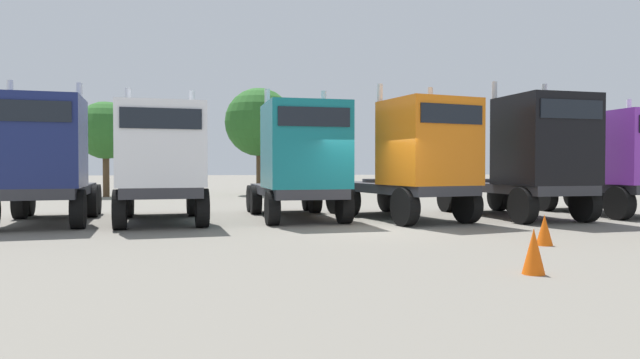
# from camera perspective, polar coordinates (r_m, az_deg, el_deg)

# --- Properties ---
(ground) EXTENTS (200.00, 200.00, 0.00)m
(ground) POSITION_cam_1_polar(r_m,az_deg,el_deg) (15.45, 5.48, -5.07)
(ground) COLOR slate
(semi_truck_navy) EXTENTS (3.24, 6.31, 4.28)m
(semi_truck_navy) POSITION_cam_1_polar(r_m,az_deg,el_deg) (18.04, -26.59, 1.84)
(semi_truck_navy) COLOR #333338
(semi_truck_navy) RESTS_ON ground
(semi_truck_white) EXTENTS (3.20, 6.35, 4.12)m
(semi_truck_white) POSITION_cam_1_polar(r_m,az_deg,el_deg) (17.26, -15.94, 1.78)
(semi_truck_white) COLOR #333338
(semi_truck_white) RESTS_ON ground
(semi_truck_teal) EXTENTS (2.94, 6.44, 4.26)m
(semi_truck_teal) POSITION_cam_1_polar(r_m,az_deg,el_deg) (17.71, -1.97, 1.97)
(semi_truck_teal) COLOR #333338
(semi_truck_teal) RESTS_ON ground
(semi_truck_orange) EXTENTS (3.83, 6.38, 4.34)m
(semi_truck_orange) POSITION_cam_1_polar(r_m,az_deg,el_deg) (17.73, 9.82, 2.04)
(semi_truck_orange) COLOR #333338
(semi_truck_orange) RESTS_ON ground
(semi_truck_black) EXTENTS (3.04, 6.20, 4.52)m
(semi_truck_black) POSITION_cam_1_polar(r_m,az_deg,el_deg) (19.20, 20.92, 2.19)
(semi_truck_black) COLOR #333338
(semi_truck_black) RESTS_ON ground
(semi_truck_purple) EXTENTS (2.93, 6.28, 4.16)m
(semi_truck_purple) POSITION_cam_1_polar(r_m,az_deg,el_deg) (21.90, 28.41, 1.56)
(semi_truck_purple) COLOR #333338
(semi_truck_purple) RESTS_ON ground
(traffic_cone_near) EXTENTS (0.36, 0.36, 0.67)m
(traffic_cone_near) POSITION_cam_1_polar(r_m,az_deg,el_deg) (13.14, 21.97, -4.82)
(traffic_cone_near) COLOR #F2590C
(traffic_cone_near) RESTS_ON ground
(traffic_cone_far) EXTENTS (0.36, 0.36, 0.74)m
(traffic_cone_far) POSITION_cam_1_polar(r_m,az_deg,el_deg) (9.59, 21.01, -6.87)
(traffic_cone_far) COLOR #F2590C
(traffic_cone_far) RESTS_ON ground
(oak_far_left) EXTENTS (3.27, 3.27, 5.43)m
(oak_far_left) POSITION_cam_1_polar(r_m,az_deg,el_deg) (34.09, -21.07, 4.68)
(oak_far_left) COLOR #4C3823
(oak_far_left) RESTS_ON ground
(oak_far_centre) EXTENTS (4.17, 4.17, 6.54)m
(oak_far_centre) POSITION_cam_1_polar(r_m,az_deg,el_deg) (34.52, -6.25, 5.83)
(oak_far_centre) COLOR #4C3823
(oak_far_centre) RESTS_ON ground
(oak_far_right) EXTENTS (3.77, 3.77, 5.43)m
(oak_far_right) POSITION_cam_1_polar(r_m,az_deg,el_deg) (39.79, 10.30, 3.91)
(oak_far_right) COLOR #4C3823
(oak_far_right) RESTS_ON ground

